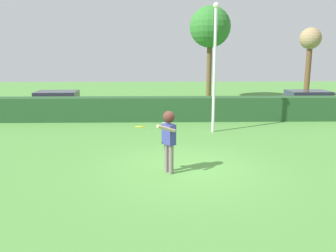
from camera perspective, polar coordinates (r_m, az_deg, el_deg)
ground_plane at (r=10.44m, az=2.79°, el=-6.98°), size 60.00×60.00×0.00m
person at (r=9.81m, az=0.10°, el=-1.33°), size 0.55×0.81×1.79m
frisbee at (r=9.59m, az=-4.52°, el=-0.14°), size 0.26×0.26×0.10m
lamppost at (r=14.87m, az=7.58°, el=10.28°), size 0.24×0.24×5.32m
hedge_row at (r=17.47m, az=1.07°, el=2.79°), size 20.32×0.90×1.17m
parked_car_red at (r=20.33m, az=-17.52°, el=3.83°), size 4.25×1.92×1.25m
parked_car_blue at (r=21.16m, az=21.70°, el=3.84°), size 4.22×1.85×1.25m
oak_tree at (r=25.54m, az=6.85°, el=15.55°), size 2.86×2.86×6.49m
birch_tree at (r=27.97m, az=22.07°, el=12.37°), size 1.53×1.53×5.07m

